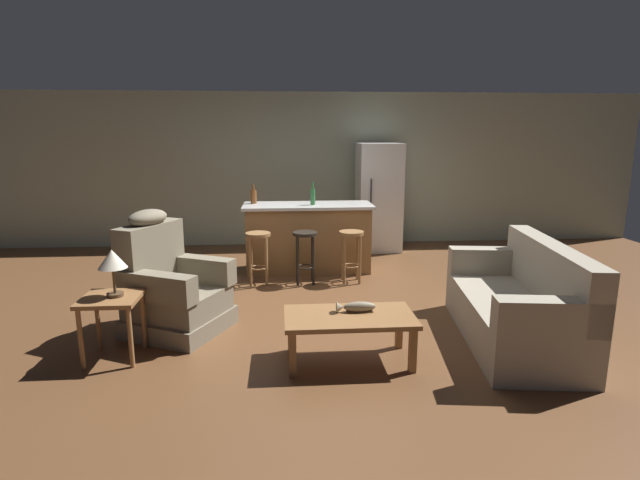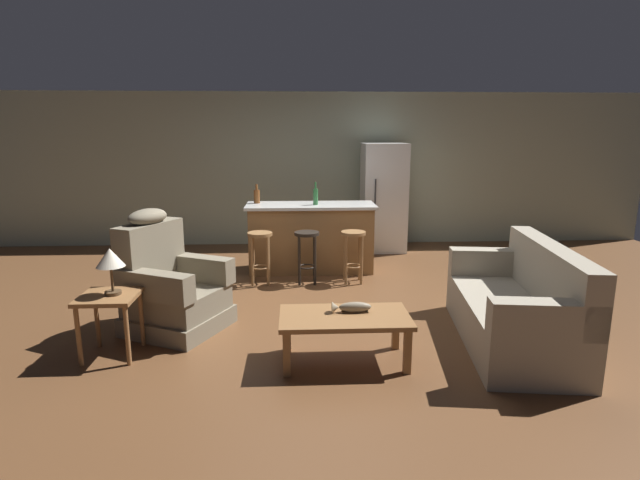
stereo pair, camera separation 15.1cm
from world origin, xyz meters
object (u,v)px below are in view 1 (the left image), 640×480
object	(u,v)px
bar_stool_left	(258,249)
refrigerator	(379,197)
bottle_short_amber	(313,196)
couch	(519,306)
coffee_table	(349,321)
table_lamp	(112,261)
end_table	(111,308)
bar_stool_right	(351,247)
recliner_near_lamp	(171,289)
fish_figurine	(356,307)
bar_stool_middle	(305,248)
bottle_tall_green	(254,196)
kitchen_island	(308,237)

from	to	relation	value
bar_stool_left	refrigerator	distance (m)	2.68
bottle_short_amber	bar_stool_left	bearing A→B (deg)	-142.49
couch	bottle_short_amber	bearing A→B (deg)	-47.85
coffee_table	table_lamp	distance (m)	2.06
end_table	table_lamp	size ratio (longest dim) A/B	1.37
bar_stool_right	refrigerator	xyz separation A→B (m)	(0.71, 1.83, 0.41)
couch	table_lamp	distance (m)	3.67
bar_stool_left	bottle_short_amber	world-z (taller)	bottle_short_amber
couch	refrigerator	bearing A→B (deg)	-73.54
recliner_near_lamp	couch	bearing A→B (deg)	16.80
end_table	recliner_near_lamp	bearing A→B (deg)	59.19
fish_figurine	bar_stool_middle	size ratio (longest dim) A/B	0.50
bar_stool_middle	bottle_tall_green	xyz separation A→B (m)	(-0.68, 0.76, 0.58)
recliner_near_lamp	end_table	bearing A→B (deg)	-94.81
recliner_near_lamp	table_lamp	bearing A→B (deg)	-92.27
end_table	refrigerator	distance (m)	4.99
bar_stool_right	bottle_short_amber	bearing A→B (deg)	129.27
end_table	table_lamp	bearing A→B (deg)	9.73
end_table	coffee_table	bearing A→B (deg)	-6.32
recliner_near_lamp	refrigerator	world-z (taller)	refrigerator
bar_stool_middle	bottle_short_amber	world-z (taller)	bottle_short_amber
recliner_near_lamp	bar_stool_right	size ratio (longest dim) A/B	1.76
couch	bottle_tall_green	distance (m)	3.85
fish_figurine	kitchen_island	size ratio (longest dim) A/B	0.19
end_table	bottle_tall_green	xyz separation A→B (m)	(1.08, 2.85, 0.59)
coffee_table	bar_stool_left	xyz separation A→B (m)	(-0.86, 2.31, 0.11)
recliner_near_lamp	bar_stool_left	world-z (taller)	recliner_near_lamp
fish_figurine	bar_stool_left	size ratio (longest dim) A/B	0.50
coffee_table	kitchen_island	xyz separation A→B (m)	(-0.19, 2.94, 0.11)
recliner_near_lamp	kitchen_island	xyz separation A→B (m)	(1.47, 2.10, 0.06)
fish_figurine	kitchen_island	world-z (taller)	kitchen_island
recliner_near_lamp	kitchen_island	size ratio (longest dim) A/B	0.67
bar_stool_left	bottle_tall_green	world-z (taller)	bottle_tall_green
bar_stool_left	bottle_short_amber	bearing A→B (deg)	37.51
refrigerator	bottle_short_amber	size ratio (longest dim) A/B	5.61
end_table	kitchen_island	distance (m)	3.28
recliner_near_lamp	bottle_tall_green	distance (m)	2.42
couch	bottle_short_amber	world-z (taller)	bottle_short_amber
fish_figurine	bar_stool_left	world-z (taller)	bar_stool_left
fish_figurine	bar_stool_middle	world-z (taller)	bar_stool_middle
bottle_tall_green	kitchen_island	bearing A→B (deg)	-9.98
couch	bar_stool_middle	world-z (taller)	couch
fish_figurine	recliner_near_lamp	world-z (taller)	recliner_near_lamp
couch	end_table	bearing A→B (deg)	8.91
coffee_table	bottle_short_amber	xyz separation A→B (m)	(-0.13, 2.88, 0.71)
kitchen_island	bar_stool_left	distance (m)	0.92
couch	kitchen_island	xyz separation A→B (m)	(-1.83, 2.63, 0.14)
coffee_table	bar_stool_right	world-z (taller)	bar_stool_right
end_table	bar_stool_middle	distance (m)	2.73
fish_figurine	table_lamp	distance (m)	2.10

